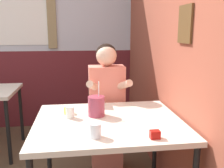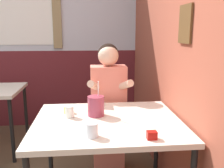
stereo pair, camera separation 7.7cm
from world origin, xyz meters
name	(u,v)px [view 2 (the right image)]	position (x,y,z in m)	size (l,w,h in m)	color
brick_wall_right	(159,34)	(1.31, 1.13, 1.35)	(0.08, 4.26, 2.70)	#9E4C38
back_wall	(44,32)	(-0.01, 2.29, 1.36)	(5.57, 0.09, 2.70)	silver
main_table	(108,128)	(0.73, 0.37, 0.68)	(1.06, 0.89, 0.74)	beige
person_seated	(108,106)	(0.79, 0.99, 0.66)	(0.42, 0.40, 1.26)	#EA7F6B
cocktail_pitcher	(96,106)	(0.65, 0.47, 0.82)	(0.13, 0.13, 0.27)	#99384C
glass_near_pitcher	(92,130)	(0.61, 0.08, 0.79)	(0.08, 0.08, 0.09)	silver
glass_center	(70,112)	(0.45, 0.45, 0.79)	(0.06, 0.06, 0.09)	silver
condiment_ketchup	(152,135)	(0.97, 0.01, 0.77)	(0.06, 0.04, 0.05)	#B7140F
condiment_mustard	(68,110)	(0.44, 0.55, 0.77)	(0.06, 0.04, 0.05)	yellow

